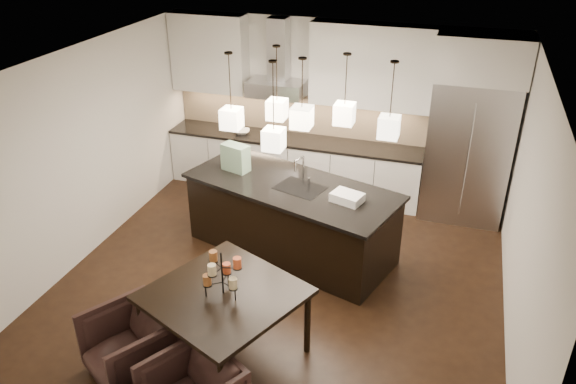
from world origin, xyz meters
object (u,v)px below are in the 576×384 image
(refrigerator, at_px, (468,151))
(island_body, at_px, (291,219))
(armchair_left, at_px, (130,346))
(dining_table, at_px, (226,324))

(refrigerator, bearing_deg, island_body, -141.57)
(refrigerator, height_order, armchair_left, refrigerator)
(armchair_left, bearing_deg, dining_table, 66.25)
(dining_table, relative_size, armchair_left, 1.69)
(refrigerator, relative_size, armchair_left, 2.62)
(refrigerator, bearing_deg, armchair_left, -124.35)
(dining_table, bearing_deg, island_body, 112.44)
(refrigerator, distance_m, island_body, 2.86)
(island_body, distance_m, dining_table, 2.18)
(island_body, bearing_deg, armchair_left, -90.60)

